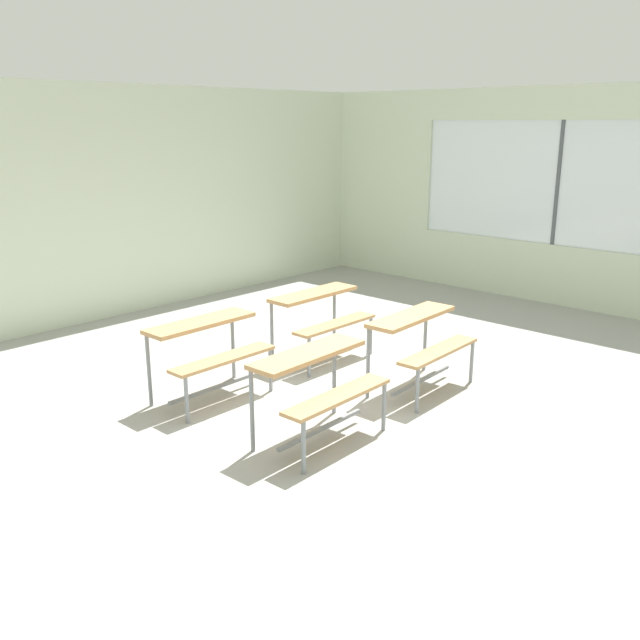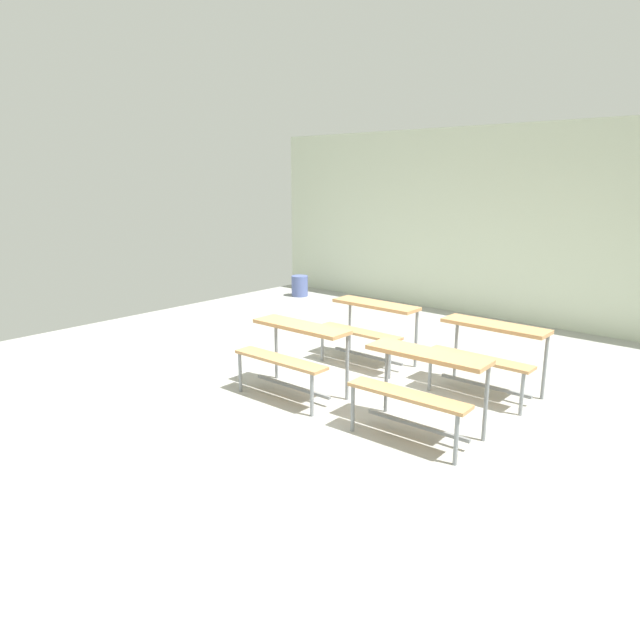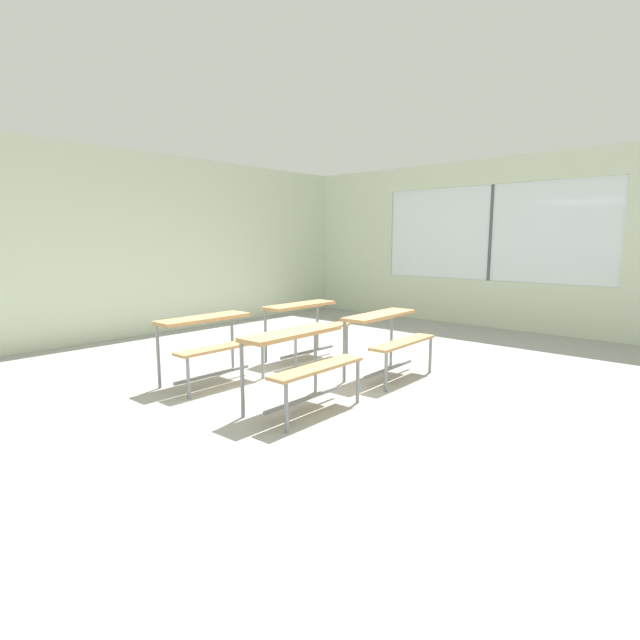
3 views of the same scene
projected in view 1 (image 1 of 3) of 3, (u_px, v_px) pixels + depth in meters
The scene contains 7 objects.
ground at pixel (350, 418), 6.16m from camera, with size 10.00×9.00×0.05m, color #9E9E99.
wall_back at pixel (80, 206), 8.68m from camera, with size 10.00×0.12×3.00m, color beige.
wall_right at pixel (602, 206), 9.19m from camera, with size 0.12×9.00×3.00m.
desk_bench_r0c0 at pixel (318, 375), 5.53m from camera, with size 1.12×0.62×0.74m.
desk_bench_r0c1 at pixel (420, 334), 6.60m from camera, with size 1.12×0.64×0.74m.
desk_bench_r1c0 at pixel (209, 341), 6.39m from camera, with size 1.10×0.60×0.74m.
desk_bench_r1c1 at pixel (321, 310), 7.47m from camera, with size 1.10×0.59×0.74m.
Camera 1 is at (-4.34, -3.67, 2.53)m, focal length 38.63 mm.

